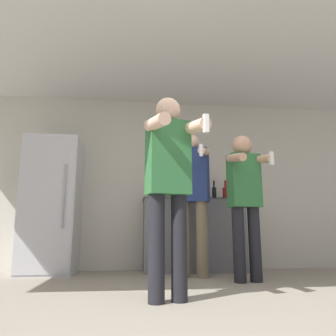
{
  "coord_description": "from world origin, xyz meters",
  "views": [
    {
      "loc": [
        -0.46,
        -2.09,
        0.52
      ],
      "look_at": [
        -0.16,
        0.52,
        1.04
      ],
      "focal_mm": 35.0,
      "sensor_mm": 36.0,
      "label": 1
    }
  ],
  "objects_px": {
    "person_man_side": "(245,194)",
    "refrigerator": "(52,205)",
    "person_spectator_back": "(192,193)",
    "person_woman_foreground": "(169,176)",
    "bottle_brown_liquor": "(226,192)",
    "bottle_tall_gin": "(214,192)",
    "bottle_green_wine": "(195,191)",
    "bottle_amber_bourbon": "(177,190)"
  },
  "relations": [
    {
      "from": "refrigerator",
      "to": "person_spectator_back",
      "type": "bearing_deg",
      "value": -16.03
    },
    {
      "from": "person_woman_foreground",
      "to": "person_spectator_back",
      "type": "bearing_deg",
      "value": 71.93
    },
    {
      "from": "bottle_brown_liquor",
      "to": "refrigerator",
      "type": "bearing_deg",
      "value": -178.94
    },
    {
      "from": "bottle_brown_liquor",
      "to": "person_spectator_back",
      "type": "height_order",
      "value": "person_spectator_back"
    },
    {
      "from": "bottle_amber_bourbon",
      "to": "person_spectator_back",
      "type": "height_order",
      "value": "person_spectator_back"
    },
    {
      "from": "bottle_green_wine",
      "to": "person_spectator_back",
      "type": "height_order",
      "value": "person_spectator_back"
    },
    {
      "from": "bottle_amber_bourbon",
      "to": "person_spectator_back",
      "type": "relative_size",
      "value": 0.19
    },
    {
      "from": "person_woman_foreground",
      "to": "person_man_side",
      "type": "bearing_deg",
      "value": 44.11
    },
    {
      "from": "bottle_green_wine",
      "to": "bottle_tall_gin",
      "type": "bearing_deg",
      "value": 0.0
    },
    {
      "from": "bottle_tall_gin",
      "to": "bottle_amber_bourbon",
      "type": "height_order",
      "value": "bottle_amber_bourbon"
    },
    {
      "from": "person_spectator_back",
      "to": "bottle_tall_gin",
      "type": "bearing_deg",
      "value": 52.64
    },
    {
      "from": "bottle_brown_liquor",
      "to": "person_man_side",
      "type": "distance_m",
      "value": 1.04
    },
    {
      "from": "person_spectator_back",
      "to": "bottle_green_wine",
      "type": "bearing_deg",
      "value": 75.49
    },
    {
      "from": "bottle_green_wine",
      "to": "person_spectator_back",
      "type": "distance_m",
      "value": 0.59
    },
    {
      "from": "refrigerator",
      "to": "bottle_brown_liquor",
      "type": "height_order",
      "value": "refrigerator"
    },
    {
      "from": "person_woman_foreground",
      "to": "bottle_tall_gin",
      "type": "bearing_deg",
      "value": 65.72
    },
    {
      "from": "bottle_tall_gin",
      "to": "bottle_amber_bourbon",
      "type": "bearing_deg",
      "value": 180.0
    },
    {
      "from": "bottle_amber_bourbon",
      "to": "person_woman_foreground",
      "type": "relative_size",
      "value": 0.2
    },
    {
      "from": "refrigerator",
      "to": "bottle_green_wine",
      "type": "distance_m",
      "value": 1.96
    },
    {
      "from": "refrigerator",
      "to": "bottle_tall_gin",
      "type": "xyz_separation_m",
      "value": [
        2.23,
        0.04,
        0.21
      ]
    },
    {
      "from": "bottle_green_wine",
      "to": "person_man_side",
      "type": "bearing_deg",
      "value": -70.17
    },
    {
      "from": "refrigerator",
      "to": "person_man_side",
      "type": "xyz_separation_m",
      "value": [
        2.32,
        -0.98,
        0.06
      ]
    },
    {
      "from": "bottle_tall_gin",
      "to": "person_woman_foreground",
      "type": "distance_m",
      "value": 2.16
    },
    {
      "from": "bottle_tall_gin",
      "to": "person_man_side",
      "type": "xyz_separation_m",
      "value": [
        0.09,
        -1.03,
        -0.15
      ]
    },
    {
      "from": "bottle_tall_gin",
      "to": "person_man_side",
      "type": "height_order",
      "value": "person_man_side"
    },
    {
      "from": "bottle_green_wine",
      "to": "person_man_side",
      "type": "distance_m",
      "value": 1.1
    },
    {
      "from": "bottle_brown_liquor",
      "to": "person_woman_foreground",
      "type": "xyz_separation_m",
      "value": [
        -1.06,
        -1.97,
        -0.13
      ]
    },
    {
      "from": "person_man_side",
      "to": "refrigerator",
      "type": "bearing_deg",
      "value": 157.05
    },
    {
      "from": "bottle_tall_gin",
      "to": "bottle_amber_bourbon",
      "type": "relative_size",
      "value": 0.81
    },
    {
      "from": "bottle_green_wine",
      "to": "person_woman_foreground",
      "type": "distance_m",
      "value": 2.06
    },
    {
      "from": "person_woman_foreground",
      "to": "person_man_side",
      "type": "distance_m",
      "value": 1.36
    },
    {
      "from": "person_woman_foreground",
      "to": "person_man_side",
      "type": "xyz_separation_m",
      "value": [
        0.97,
        0.94,
        -0.02
      ]
    },
    {
      "from": "bottle_tall_gin",
      "to": "bottle_green_wine",
      "type": "bearing_deg",
      "value": 180.0
    },
    {
      "from": "bottle_brown_liquor",
      "to": "bottle_green_wine",
      "type": "distance_m",
      "value": 0.46
    },
    {
      "from": "bottle_amber_bourbon",
      "to": "person_man_side",
      "type": "height_order",
      "value": "person_man_side"
    },
    {
      "from": "refrigerator",
      "to": "bottle_brown_liquor",
      "type": "xyz_separation_m",
      "value": [
        2.4,
        0.04,
        0.21
      ]
    },
    {
      "from": "bottle_amber_bourbon",
      "to": "person_man_side",
      "type": "relative_size",
      "value": 0.21
    },
    {
      "from": "person_woman_foreground",
      "to": "bottle_green_wine",
      "type": "bearing_deg",
      "value": 72.93
    },
    {
      "from": "refrigerator",
      "to": "person_woman_foreground",
      "type": "bearing_deg",
      "value": -55.12
    },
    {
      "from": "bottle_tall_gin",
      "to": "person_spectator_back",
      "type": "xyz_separation_m",
      "value": [
        -0.43,
        -0.56,
        -0.09
      ]
    },
    {
      "from": "refrigerator",
      "to": "person_spectator_back",
      "type": "xyz_separation_m",
      "value": [
        1.8,
        -0.52,
        0.12
      ]
    },
    {
      "from": "refrigerator",
      "to": "person_spectator_back",
      "type": "relative_size",
      "value": 1.0
    }
  ]
}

